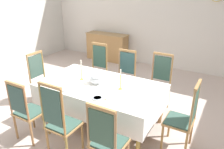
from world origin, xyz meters
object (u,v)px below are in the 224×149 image
at_px(chair_head_east, 184,117).
at_px(spoon_primary, 105,100).
at_px(chair_south_a, 26,110).
at_px(spoon_secondary, 61,88).
at_px(bowl_near_left, 98,98).
at_px(sideboard, 107,47).
at_px(soup_tureen, 96,78).
at_px(candlestick_east, 121,81).
at_px(chair_north_c, 159,82).
at_px(candlestick_west, 81,72).
at_px(chair_south_c, 107,140).
at_px(chair_north_a, 97,69).
at_px(bowl_near_right, 66,89).
at_px(chair_south_b, 60,120).
at_px(dining_table, 100,88).
at_px(chair_north_b, 124,75).
at_px(chair_head_west, 42,78).

height_order(chair_head_east, spoon_primary, chair_head_east).
xyz_separation_m(chair_south_a, spoon_secondary, (0.27, 0.56, 0.22)).
bearing_deg(bowl_near_left, sideboard, 119.22).
xyz_separation_m(soup_tureen, spoon_primary, (0.45, -0.46, -0.10)).
distance_m(chair_head_east, bowl_near_left, 1.34).
xyz_separation_m(soup_tureen, candlestick_east, (0.48, -0.00, 0.04)).
relative_size(chair_north_c, sideboard, 0.81).
height_order(chair_south_a, spoon_secondary, chair_south_a).
bearing_deg(candlestick_west, chair_south_c, -41.38).
bearing_deg(chair_north_a, chair_south_a, 90.00).
distance_m(chair_south_a, bowl_near_left, 1.18).
xyz_separation_m(chair_head_east, bowl_near_right, (-1.87, -0.49, 0.21)).
bearing_deg(bowl_near_left, candlestick_east, 73.25).
xyz_separation_m(chair_south_a, chair_north_a, (0.00, 2.05, 0.03)).
distance_m(chair_south_a, chair_south_c, 1.51).
height_order(chair_south_b, bowl_near_left, chair_south_b).
height_order(chair_south_c, spoon_secondary, chair_south_c).
distance_m(dining_table, spoon_primary, 0.60).
distance_m(dining_table, sideboard, 3.75).
bearing_deg(chair_south_a, spoon_primary, 26.49).
height_order(chair_head_east, bowl_near_left, chair_head_east).
relative_size(chair_north_b, soup_tureen, 4.23).
bearing_deg(bowl_near_right, chair_south_c, -25.45).
height_order(chair_head_west, sideboard, chair_head_west).
bearing_deg(bowl_near_left, bowl_near_right, -179.61).
distance_m(chair_south_c, candlestick_west, 1.59).
bearing_deg(sideboard, chair_head_west, 95.95).
xyz_separation_m(chair_south_c, spoon_secondary, (-1.25, 0.56, 0.21)).
bearing_deg(chair_head_east, chair_north_b, 56.19).
height_order(chair_north_b, sideboard, chair_north_b).
xyz_separation_m(chair_north_a, chair_head_west, (-0.73, -1.03, -0.02)).
bearing_deg(chair_south_c, bowl_near_right, 154.55).
height_order(chair_head_east, candlestick_east, chair_head_east).
bearing_deg(chair_north_a, chair_south_b, 109.42).
xyz_separation_m(chair_head_east, bowl_near_left, (-1.23, -0.48, 0.21)).
xyz_separation_m(chair_north_c, candlestick_west, (-1.16, -1.03, 0.34)).
relative_size(chair_north_c, candlestick_east, 3.19).
relative_size(candlestick_west, candlestick_east, 1.06).
bearing_deg(chair_south_a, candlestick_west, 70.96).
xyz_separation_m(candlestick_east, spoon_secondary, (-0.90, -0.46, -0.14)).
relative_size(chair_south_b, chair_head_east, 1.06).
xyz_separation_m(chair_north_a, bowl_near_right, (0.39, -1.51, 0.20)).
xyz_separation_m(dining_table, soup_tureen, (-0.08, 0.00, 0.18)).
distance_m(dining_table, spoon_secondary, 0.68).
height_order(chair_south_c, bowl_near_left, chair_south_c).
distance_m(candlestick_east, spoon_secondary, 1.02).
bearing_deg(chair_south_b, soup_tureen, 92.35).
xyz_separation_m(chair_head_west, spoon_secondary, (1.00, -0.46, 0.20)).
bearing_deg(candlestick_west, candlestick_east, 0.00).
relative_size(chair_north_b, sideboard, 0.78).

